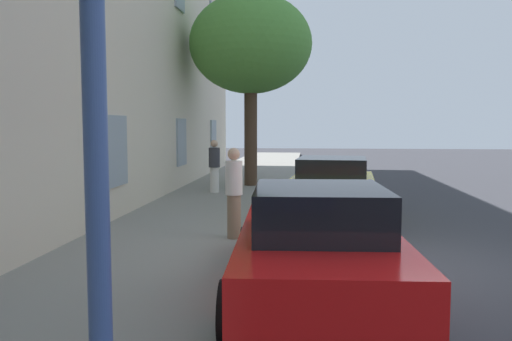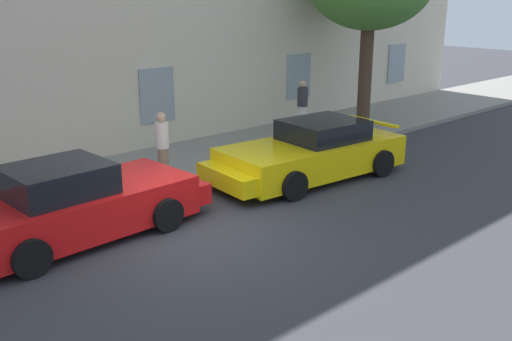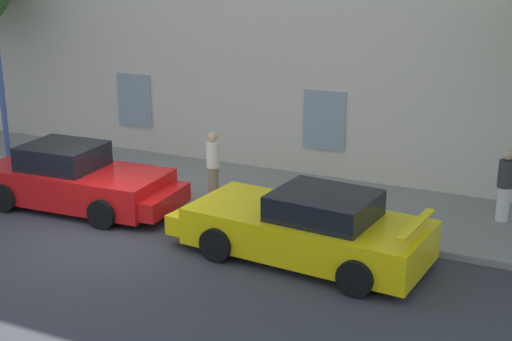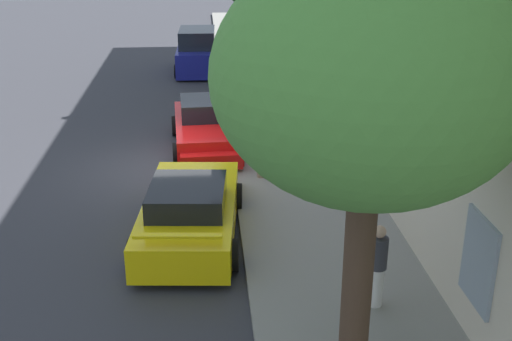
% 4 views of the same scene
% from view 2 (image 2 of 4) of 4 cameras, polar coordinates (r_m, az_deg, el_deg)
% --- Properties ---
extents(ground_plane, '(80.00, 80.00, 0.00)m').
position_cam_2_polar(ground_plane, '(11.06, -6.73, -5.98)').
color(ground_plane, '#333338').
extents(sidewalk, '(60.00, 3.52, 0.14)m').
position_cam_2_polar(sidewalk, '(13.95, -15.37, -1.25)').
color(sidewalk, gray).
rests_on(sidewalk, ground).
extents(sportscar_red_lead, '(4.71, 2.23, 1.45)m').
position_cam_2_polar(sportscar_red_lead, '(11.10, -16.57, -3.13)').
color(sportscar_red_lead, red).
rests_on(sportscar_red_lead, ground).
extents(sportscar_yellow_flank, '(5.15, 2.49, 1.38)m').
position_cam_2_polar(sportscar_yellow_flank, '(13.95, 5.04, 1.59)').
color(sportscar_yellow_flank, yellow).
rests_on(sportscar_yellow_flank, ground).
extents(pedestrian_admiring, '(0.34, 0.34, 1.61)m').
position_cam_2_polar(pedestrian_admiring, '(13.41, -9.20, 2.45)').
color(pedestrian_admiring, '#8C7259').
rests_on(pedestrian_admiring, sidewalk).
extents(pedestrian_strolling, '(0.42, 0.42, 1.56)m').
position_cam_2_polar(pedestrian_strolling, '(18.43, 4.60, 6.49)').
color(pedestrian_strolling, silver).
rests_on(pedestrian_strolling, sidewalk).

